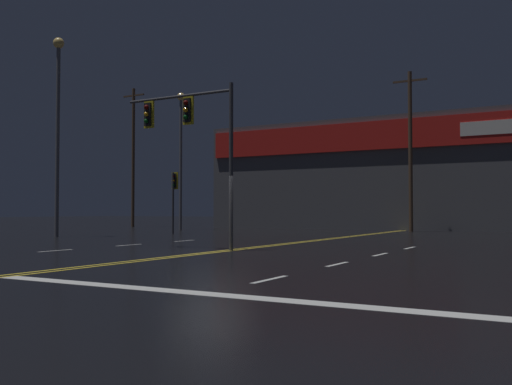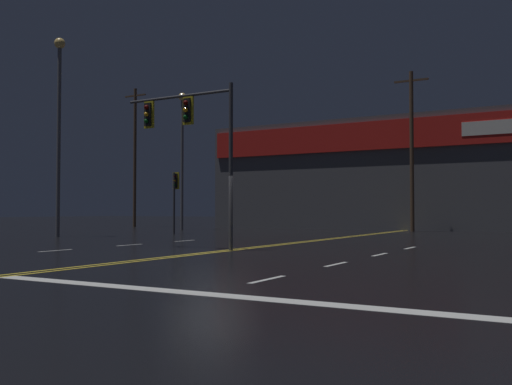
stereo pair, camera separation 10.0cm
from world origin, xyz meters
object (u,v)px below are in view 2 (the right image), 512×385
Objects in this scene: traffic_signal_corner_northwest at (175,189)px; streetlight_near_left at (59,111)px; streetlight_near_right at (182,142)px; traffic_signal_median at (187,126)px.

traffic_signal_corner_northwest is 7.74m from streetlight_near_left.
traffic_signal_corner_northwest is at bearing -56.35° from streetlight_near_right.
streetlight_near_right is (-12.40, 16.27, 1.87)m from traffic_signal_median.
traffic_signal_median is 0.55× the size of streetlight_near_left.
streetlight_near_right is (-1.09, 11.98, -0.31)m from streetlight_near_left.
traffic_signal_corner_northwest is at bearing 64.94° from streetlight_near_left.
traffic_signal_median is 1.57× the size of traffic_signal_corner_northwest.
traffic_signal_corner_northwest is 0.37× the size of streetlight_near_right.
streetlight_near_right is (-3.93, 5.90, 3.54)m from traffic_signal_corner_northwest.
traffic_signal_median is 0.58× the size of streetlight_near_right.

